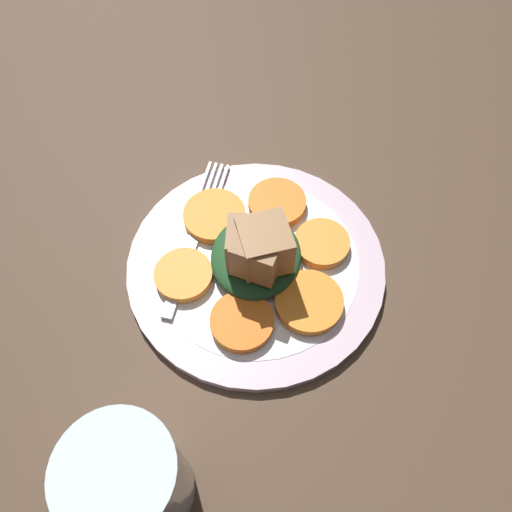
{
  "coord_description": "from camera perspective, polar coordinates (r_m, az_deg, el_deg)",
  "views": [
    {
      "loc": [
        24.33,
        4.66,
        45.42
      ],
      "look_at": [
        0.0,
        0.0,
        4.1
      ],
      "focal_mm": 35.0,
      "sensor_mm": 36.0,
      "label": 1
    }
  ],
  "objects": [
    {
      "name": "table_slab",
      "position": [
        0.51,
        0.0,
        -1.8
      ],
      "size": [
        120.0,
        120.0,
        2.0
      ],
      "primitive_type": "cube",
      "color": "#4C3828",
      "rests_on": "ground"
    },
    {
      "name": "water_glass",
      "position": [
        0.39,
        -14.18,
        -23.7
      ],
      "size": [
        8.04,
        8.04,
        10.53
      ],
      "color": "silver",
      "rests_on": "table_slab"
    },
    {
      "name": "carrot_slice_1",
      "position": [
        0.52,
        -4.77,
        4.61
      ],
      "size": [
        6.46,
        6.46,
        0.98
      ],
      "primitive_type": "cylinder",
      "color": "orange",
      "rests_on": "plate"
    },
    {
      "name": "carrot_slice_3",
      "position": [
        0.46,
        -1.43,
        -7.51
      ],
      "size": [
        5.84,
        5.84,
        0.98
      ],
      "primitive_type": "cylinder",
      "color": "orange",
      "rests_on": "plate"
    },
    {
      "name": "carrot_slice_2",
      "position": [
        0.48,
        -8.29,
        -2.15
      ],
      "size": [
        5.63,
        5.63,
        0.98
      ],
      "primitive_type": "cylinder",
      "color": "orange",
      "rests_on": "plate"
    },
    {
      "name": "center_pile",
      "position": [
        0.46,
        0.13,
        0.58
      ],
      "size": [
        9.66,
        8.69,
        6.67
      ],
      "color": "#1E4723",
      "rests_on": "plate"
    },
    {
      "name": "carrot_slice_5",
      "position": [
        0.5,
        7.53,
        1.45
      ],
      "size": [
        5.51,
        5.51,
        0.98
      ],
      "primitive_type": "cylinder",
      "color": "orange",
      "rests_on": "plate"
    },
    {
      "name": "fork",
      "position": [
        0.51,
        -6.81,
        2.94
      ],
      "size": [
        19.06,
        2.52,
        0.4
      ],
      "rotation": [
        0.0,
        0.0,
        -0.03
      ],
      "color": "silver",
      "rests_on": "plate"
    },
    {
      "name": "carrot_slice_4",
      "position": [
        0.47,
        6.06,
        -5.25
      ],
      "size": [
        6.39,
        6.39,
        0.98
      ],
      "primitive_type": "cylinder",
      "color": "orange",
      "rests_on": "plate"
    },
    {
      "name": "carrot_slice_0",
      "position": [
        0.52,
        2.42,
        6.08
      ],
      "size": [
        6.06,
        6.06,
        0.98
      ],
      "primitive_type": "cylinder",
      "color": "orange",
      "rests_on": "plate"
    },
    {
      "name": "plate",
      "position": [
        0.5,
        0.0,
        -0.94
      ],
      "size": [
        25.41,
        25.41,
        1.05
      ],
      "color": "silver",
      "rests_on": "table_slab"
    }
  ]
}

